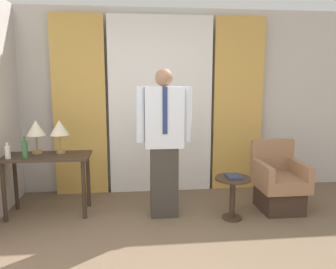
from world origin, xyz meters
The scene contains 13 objects.
wall_back centered at (0.00, 2.76, 1.35)m, with size 10.00×0.06×2.70m.
curtain_sheer_center centered at (0.00, 2.63, 1.29)m, with size 1.51×0.06×2.58m.
curtain_drape_left centered at (-1.17, 2.63, 1.29)m, with size 0.75×0.06×2.58m.
curtain_drape_right centered at (1.17, 2.63, 1.29)m, with size 0.75×0.06×2.58m.
desk centered at (-1.47, 1.88, 0.62)m, with size 1.04×0.52×0.75m.
table_lamp_left centered at (-1.62, 2.01, 1.06)m, with size 0.23×0.23×0.42m.
table_lamp_right centered at (-1.33, 2.01, 1.06)m, with size 0.23×0.23×0.42m.
bottle_near_edge centered at (-1.88, 1.75, 0.83)m, with size 0.07×0.07×0.19m.
bottle_by_lamp centered at (-1.69, 1.76, 0.86)m, with size 0.07×0.07×0.26m.
person centered at (-0.04, 1.66, 0.98)m, with size 0.66×0.22×1.80m.
armchair centered at (1.45, 1.72, 0.33)m, with size 0.57×0.64×0.88m.
side_table centered at (0.77, 1.48, 0.35)m, with size 0.43×0.43×0.52m.
book centered at (0.77, 1.48, 0.53)m, with size 0.17×0.21×0.03m.
Camera 1 is at (-0.41, -2.18, 1.66)m, focal length 35.00 mm.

